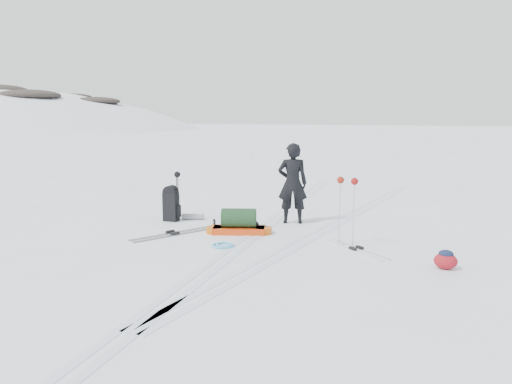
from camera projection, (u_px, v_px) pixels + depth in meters
ground at (252, 237)px, 10.64m from camera, size 200.00×200.00×0.00m
ski_tracks at (291, 230)px, 11.23m from camera, size 3.38×17.97×0.01m
skier at (292, 183)px, 11.84m from camera, size 0.81×0.65×1.92m
pulk_sled at (239, 224)px, 10.93m from camera, size 1.50×0.85×0.55m
expedition_rucksack at (174, 204)px, 12.18m from camera, size 0.88×0.61×0.88m
ski_poles_black at (177, 181)px, 12.01m from camera, size 0.17×0.15×1.23m
ski_poles_silver at (347, 189)px, 9.69m from camera, size 0.43×0.23×1.39m
touring_skis_grey at (173, 234)px, 10.85m from camera, size 1.20×1.87×0.07m
touring_skis_white at (356, 249)px, 9.63m from camera, size 1.47×1.30×0.06m
rope_coil at (223, 245)px, 9.89m from camera, size 0.53×0.53×0.05m
small_daypack at (446, 260)px, 8.43m from camera, size 0.39×0.29×0.33m
thermos_pair at (218, 225)px, 11.24m from camera, size 0.19×0.23×0.26m
stuff_sack at (251, 225)px, 11.22m from camera, size 0.42×0.32×0.25m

